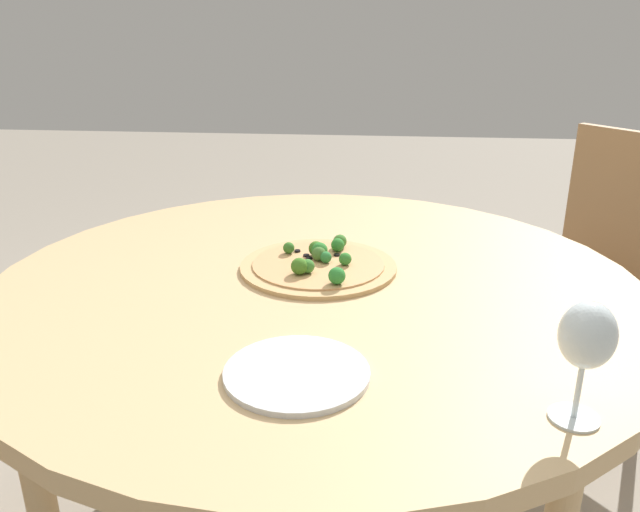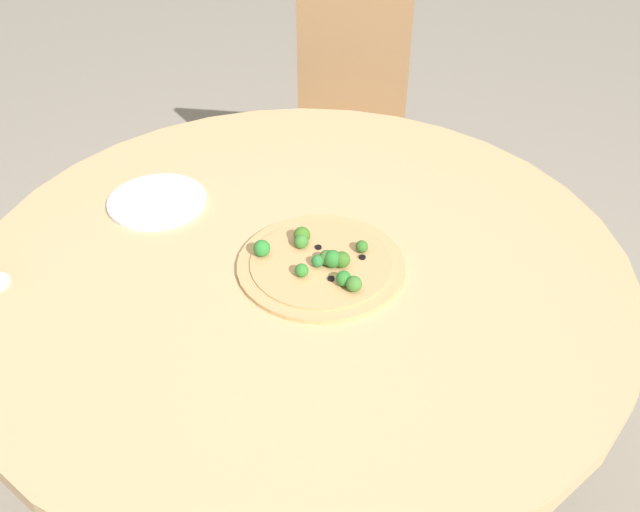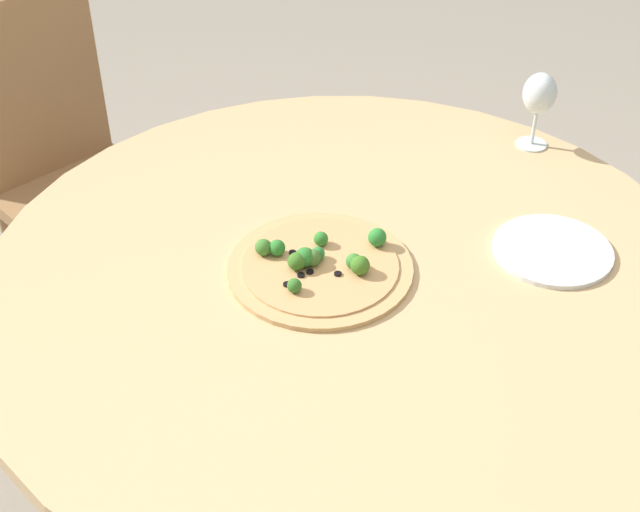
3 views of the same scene
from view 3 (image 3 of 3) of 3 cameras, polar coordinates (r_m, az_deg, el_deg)
The scene contains 6 objects.
ground_plane at distance 2.18m, azimuth 1.46°, elevation -15.89°, with size 12.00×12.00×0.00m, color gray.
dining_table at distance 1.68m, azimuth 1.82°, elevation -2.15°, with size 1.37×1.37×0.72m.
chair at distance 2.48m, azimuth -15.72°, elevation 5.54°, with size 0.56×0.56×0.93m.
pizza at distance 1.64m, azimuth -0.01°, elevation -0.51°, with size 0.34×0.34×0.05m.
wine_glass at distance 2.02m, azimuth 13.87°, elevation 9.95°, with size 0.07×0.07×0.18m.
plate_near at distance 1.74m, azimuth 14.66°, elevation 0.36°, with size 0.23×0.23×0.01m.
Camera 3 is at (0.18, 1.28, 1.75)m, focal length 50.00 mm.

